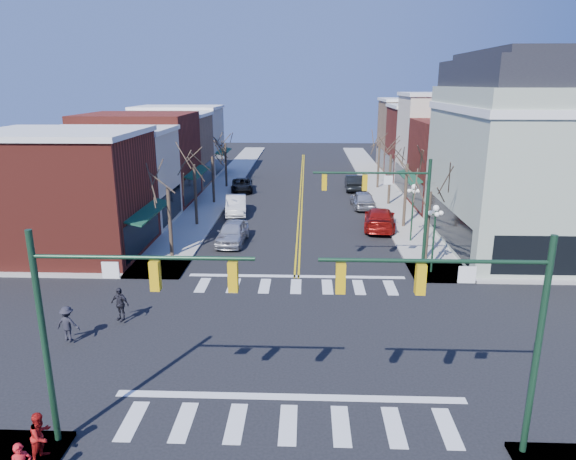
# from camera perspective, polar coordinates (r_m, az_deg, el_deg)

# --- Properties ---
(ground) EXTENTS (160.00, 160.00, 0.00)m
(ground) POSITION_cam_1_polar(r_m,az_deg,el_deg) (23.99, 0.56, -11.91)
(ground) COLOR black
(ground) RESTS_ON ground
(sidewalk_left) EXTENTS (3.50, 70.00, 0.15)m
(sidewalk_left) POSITION_cam_1_polar(r_m,az_deg,el_deg) (43.68, -10.26, 0.94)
(sidewalk_left) COLOR #9E9B93
(sidewalk_left) RESTS_ON ground
(sidewalk_right) EXTENTS (3.50, 70.00, 0.15)m
(sidewalk_right) POSITION_cam_1_polar(r_m,az_deg,el_deg) (43.46, 12.91, 0.71)
(sidewalk_right) COLOR #9E9B93
(sidewalk_right) RESTS_ON ground
(bldg_left_brick_a) EXTENTS (10.00, 8.50, 8.00)m
(bldg_left_brick_a) POSITION_cam_1_polar(r_m,az_deg,el_deg) (37.35, -23.43, 3.51)
(bldg_left_brick_a) COLOR maroon
(bldg_left_brick_a) RESTS_ON ground
(bldg_left_stucco_a) EXTENTS (10.00, 7.00, 7.50)m
(bldg_left_stucco_a) POSITION_cam_1_polar(r_m,az_deg,el_deg) (44.38, -19.22, 5.40)
(bldg_left_stucco_a) COLOR beige
(bldg_left_stucco_a) RESTS_ON ground
(bldg_left_brick_b) EXTENTS (10.00, 9.00, 8.50)m
(bldg_left_brick_b) POSITION_cam_1_polar(r_m,az_deg,el_deg) (51.75, -16.13, 7.62)
(bldg_left_brick_b) COLOR maroon
(bldg_left_brick_b) RESTS_ON ground
(bldg_left_tan) EXTENTS (10.00, 7.50, 7.80)m
(bldg_left_tan) POSITION_cam_1_polar(r_m,az_deg,el_deg) (59.62, -13.68, 8.48)
(bldg_left_tan) COLOR #9D7656
(bldg_left_tan) RESTS_ON ground
(bldg_left_stucco_b) EXTENTS (10.00, 8.00, 8.20)m
(bldg_left_stucco_b) POSITION_cam_1_polar(r_m,az_deg,el_deg) (67.04, -11.93, 9.55)
(bldg_left_stucco_b) COLOR beige
(bldg_left_stucco_b) RESTS_ON ground
(bldg_right_brick_a) EXTENTS (10.00, 8.50, 8.00)m
(bldg_right_brick_a) POSITION_cam_1_polar(r_m,az_deg,el_deg) (49.80, 19.69, 6.72)
(bldg_right_brick_a) COLOR maroon
(bldg_right_brick_a) RESTS_ON ground
(bldg_right_stucco) EXTENTS (10.00, 7.00, 10.00)m
(bldg_right_stucco) POSITION_cam_1_polar(r_m,az_deg,el_deg) (57.05, 17.51, 9.00)
(bldg_right_stucco) COLOR beige
(bldg_right_stucco) RESTS_ON ground
(bldg_right_brick_b) EXTENTS (10.00, 8.00, 8.50)m
(bldg_right_brick_b) POSITION_cam_1_polar(r_m,az_deg,el_deg) (64.35, 15.73, 9.18)
(bldg_right_brick_b) COLOR maroon
(bldg_right_brick_b) RESTS_ON ground
(bldg_right_tan) EXTENTS (10.00, 8.00, 9.00)m
(bldg_right_tan) POSITION_cam_1_polar(r_m,az_deg,el_deg) (72.09, 14.29, 10.15)
(bldg_right_tan) COLOR #9D7656
(bldg_right_tan) RESTS_ON ground
(victorian_corner) EXTENTS (12.25, 14.25, 13.30)m
(victorian_corner) POSITION_cam_1_polar(r_m,az_deg,el_deg) (39.37, 26.24, 7.70)
(victorian_corner) COLOR #A1AE97
(victorian_corner) RESTS_ON ground
(traffic_mast_near_left) EXTENTS (6.60, 0.28, 7.20)m
(traffic_mast_near_left) POSITION_cam_1_polar(r_m,az_deg,el_deg) (16.43, -20.08, -8.42)
(traffic_mast_near_left) COLOR #14331E
(traffic_mast_near_left) RESTS_ON ground
(traffic_mast_near_right) EXTENTS (6.60, 0.28, 7.20)m
(traffic_mast_near_right) POSITION_cam_1_polar(r_m,az_deg,el_deg) (16.06, 20.30, -9.02)
(traffic_mast_near_right) COLOR #14331E
(traffic_mast_near_right) RESTS_ON ground
(traffic_mast_far_right) EXTENTS (6.60, 0.28, 7.20)m
(traffic_mast_far_right) POSITION_cam_1_polar(r_m,az_deg,el_deg) (29.76, 11.74, 3.00)
(traffic_mast_far_right) COLOR #14331E
(traffic_mast_far_right) RESTS_ON ground
(lamppost_corner) EXTENTS (0.36, 0.36, 4.33)m
(lamppost_corner) POSITION_cam_1_polar(r_m,az_deg,el_deg) (31.76, 15.97, 0.28)
(lamppost_corner) COLOR #14331E
(lamppost_corner) RESTS_ON ground
(lamppost_midblock) EXTENTS (0.36, 0.36, 4.33)m
(lamppost_midblock) POSITION_cam_1_polar(r_m,az_deg,el_deg) (37.91, 13.71, 2.94)
(lamppost_midblock) COLOR #14331E
(lamppost_midblock) RESTS_ON ground
(tree_left_a) EXTENTS (0.24, 0.24, 4.76)m
(tree_left_a) POSITION_cam_1_polar(r_m,az_deg,el_deg) (34.57, -12.97, 0.75)
(tree_left_a) COLOR #382B21
(tree_left_a) RESTS_ON ground
(tree_left_b) EXTENTS (0.24, 0.24, 5.04)m
(tree_left_b) POSITION_cam_1_polar(r_m,az_deg,el_deg) (42.09, -10.24, 3.80)
(tree_left_b) COLOR #382B21
(tree_left_b) RESTS_ON ground
(tree_left_c) EXTENTS (0.24, 0.24, 4.55)m
(tree_left_c) POSITION_cam_1_polar(r_m,az_deg,el_deg) (49.83, -8.31, 5.47)
(tree_left_c) COLOR #382B21
(tree_left_c) RESTS_ON ground
(tree_left_d) EXTENTS (0.24, 0.24, 4.90)m
(tree_left_d) POSITION_cam_1_polar(r_m,az_deg,el_deg) (57.58, -6.92, 7.11)
(tree_left_d) COLOR #382B21
(tree_left_d) RESTS_ON ground
(tree_right_a) EXTENTS (0.24, 0.24, 4.62)m
(tree_right_a) POSITION_cam_1_polar(r_m,az_deg,el_deg) (34.32, 15.25, 0.36)
(tree_right_a) COLOR #382B21
(tree_right_a) RESTS_ON ground
(tree_right_b) EXTENTS (0.24, 0.24, 5.18)m
(tree_right_b) POSITION_cam_1_polar(r_m,az_deg,el_deg) (41.86, 12.89, 3.68)
(tree_right_b) COLOR #382B21
(tree_right_b) RESTS_ON ground
(tree_right_c) EXTENTS (0.24, 0.24, 4.83)m
(tree_right_c) POSITION_cam_1_polar(r_m,az_deg,el_deg) (49.62, 11.22, 5.46)
(tree_right_c) COLOR #382B21
(tree_right_c) RESTS_ON ground
(tree_right_d) EXTENTS (0.24, 0.24, 4.97)m
(tree_right_d) POSITION_cam_1_polar(r_m,az_deg,el_deg) (57.41, 10.01, 6.99)
(tree_right_d) COLOR #382B21
(tree_right_d) RESTS_ON ground
(car_left_near) EXTENTS (2.19, 4.92, 1.64)m
(car_left_near) POSITION_cam_1_polar(r_m,az_deg,el_deg) (37.41, -6.20, -0.25)
(car_left_near) COLOR silver
(car_left_near) RESTS_ON ground
(car_left_mid) EXTENTS (2.32, 5.16, 1.64)m
(car_left_mid) POSITION_cam_1_polar(r_m,az_deg,el_deg) (45.78, -5.80, 2.77)
(car_left_mid) COLOR silver
(car_left_mid) RESTS_ON ground
(car_left_far) EXTENTS (2.75, 5.07, 1.35)m
(car_left_far) POSITION_cam_1_polar(r_m,az_deg,el_deg) (55.65, -5.13, 5.00)
(car_left_far) COLOR black
(car_left_far) RESTS_ON ground
(car_right_near) EXTENTS (3.11, 6.11, 1.70)m
(car_right_near) POSITION_cam_1_polar(r_m,az_deg,el_deg) (41.50, 10.14, 1.25)
(car_right_near) COLOR maroon
(car_right_near) RESTS_ON ground
(car_right_mid) EXTENTS (2.16, 4.91, 1.65)m
(car_right_mid) POSITION_cam_1_polar(r_m,az_deg,el_deg) (48.35, 8.30, 3.39)
(car_right_mid) COLOR #ADAEB2
(car_right_mid) RESTS_ON ground
(car_right_far) EXTENTS (1.85, 5.04, 1.65)m
(car_right_far) POSITION_cam_1_polar(r_m,az_deg,el_deg) (56.56, 7.30, 5.26)
(car_right_far) COLOR black
(car_right_far) RESTS_ON ground
(pedestrian_red_b) EXTENTS (0.75, 0.88, 1.58)m
(pedestrian_red_b) POSITION_cam_1_polar(r_m,az_deg,el_deg) (18.34, -25.76, -19.91)
(pedestrian_red_b) COLOR #AA1412
(pedestrian_red_b) RESTS_ON sidewalk_left
(pedestrian_dark_a) EXTENTS (1.05, 0.68, 1.66)m
(pedestrian_dark_a) POSITION_cam_1_polar(r_m,az_deg,el_deg) (26.28, -18.18, -7.80)
(pedestrian_dark_a) COLOR black
(pedestrian_dark_a) RESTS_ON sidewalk_left
(pedestrian_dark_b) EXTENTS (1.10, 0.70, 1.62)m
(pedestrian_dark_b) POSITION_cam_1_polar(r_m,az_deg,el_deg) (25.11, -23.29, -9.54)
(pedestrian_dark_b) COLOR black
(pedestrian_dark_b) RESTS_ON sidewalk_left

